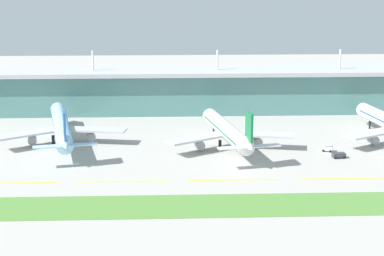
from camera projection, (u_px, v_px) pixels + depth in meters
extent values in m
plane|color=#A8A59E|center=(240.00, 174.00, 201.26)|extent=(600.00, 600.00, 0.00)
cube|color=slate|center=(216.00, 91.00, 293.75)|extent=(280.00, 28.00, 17.94)
cube|color=#B2B2B7|center=(216.00, 70.00, 291.38)|extent=(288.00, 34.00, 1.80)
cylinder|color=silver|center=(93.00, 61.00, 282.40)|extent=(0.90, 0.90, 9.00)
cylinder|color=silver|center=(217.00, 60.00, 284.66)|extent=(0.90, 0.90, 9.00)
cylinder|color=silver|center=(340.00, 59.00, 286.91)|extent=(0.90, 0.90, 9.00)
cylinder|color=#9ED1EA|center=(61.00, 125.00, 237.83)|extent=(17.92, 60.59, 5.80)
cone|color=#9ED1EA|center=(57.00, 108.00, 268.29)|extent=(6.20, 5.03, 5.51)
cone|color=#9ED1EA|center=(66.00, 145.00, 206.14)|extent=(6.17, 7.49, 5.72)
cube|color=#2D5BB7|center=(64.00, 125.00, 205.54)|extent=(1.98, 6.41, 9.50)
cube|color=#9ED1EA|center=(48.00, 147.00, 205.37)|extent=(10.44, 5.15, 0.36)
cube|color=#9ED1EA|center=(82.00, 144.00, 207.96)|extent=(10.44, 5.15, 0.36)
cube|color=#B7BABF|center=(28.00, 134.00, 231.15)|extent=(23.75, 18.96, 0.70)
cylinder|color=gray|center=(32.00, 140.00, 233.47)|extent=(4.04, 5.05, 3.20)
cube|color=#B7BABF|center=(94.00, 130.00, 236.80)|extent=(24.83, 11.00, 0.70)
cylinder|color=gray|center=(91.00, 136.00, 238.55)|extent=(4.04, 5.05, 3.20)
cylinder|color=black|center=(59.00, 124.00, 260.39)|extent=(0.70, 0.70, 3.60)
cylinder|color=black|center=(53.00, 140.00, 235.38)|extent=(1.10, 1.10, 3.60)
cylinder|color=black|center=(71.00, 139.00, 236.88)|extent=(1.10, 1.10, 3.60)
cube|color=#2D5BB7|center=(61.00, 124.00, 237.74)|extent=(16.74, 54.66, 0.60)
cylinder|color=silver|center=(226.00, 130.00, 231.07)|extent=(14.55, 49.73, 5.80)
cone|color=silver|center=(209.00, 114.00, 256.40)|extent=(6.14, 4.92, 5.51)
cone|color=silver|center=(250.00, 147.00, 204.50)|extent=(6.03, 7.40, 5.72)
cube|color=#146B38|center=(249.00, 127.00, 203.91)|extent=(1.83, 6.42, 9.50)
cube|color=silver|center=(233.00, 148.00, 203.86)|extent=(10.41, 4.94, 0.36)
cube|color=silver|center=(265.00, 146.00, 206.20)|extent=(10.41, 4.94, 0.36)
cube|color=#B7BABF|center=(197.00, 138.00, 224.64)|extent=(23.92, 18.57, 0.70)
cylinder|color=gray|center=(200.00, 145.00, 226.93)|extent=(3.95, 5.00, 3.20)
cube|color=#B7BABF|center=(261.00, 135.00, 229.75)|extent=(24.88, 11.53, 0.70)
cylinder|color=gray|center=(257.00, 141.00, 231.53)|extent=(3.95, 5.00, 3.20)
cylinder|color=black|center=(214.00, 130.00, 249.77)|extent=(0.70, 0.70, 3.60)
cylinder|color=black|center=(220.00, 145.00, 228.67)|extent=(1.10, 1.10, 3.60)
cylinder|color=black|center=(237.00, 144.00, 230.04)|extent=(1.10, 1.10, 3.60)
cube|color=#146B38|center=(226.00, 129.00, 230.98)|extent=(13.70, 44.86, 0.60)
cone|color=white|center=(361.00, 109.00, 267.45)|extent=(6.01, 4.73, 5.51)
cube|color=#B7BABF|center=(372.00, 133.00, 231.59)|extent=(24.18, 17.89, 0.70)
cylinder|color=gray|center=(373.00, 139.00, 233.85)|extent=(3.80, 4.90, 3.20)
cylinder|color=black|center=(370.00, 124.00, 259.68)|extent=(0.70, 0.70, 3.60)
cube|color=yellow|center=(11.00, 183.00, 192.89)|extent=(28.00, 0.70, 0.04)
cube|color=yellow|center=(123.00, 181.00, 194.26)|extent=(28.00, 0.70, 0.04)
cube|color=yellow|center=(232.00, 180.00, 195.63)|extent=(28.00, 0.70, 0.04)
cube|color=yellow|center=(341.00, 179.00, 197.00)|extent=(28.00, 0.70, 0.04)
cube|color=#518438|center=(251.00, 205.00, 174.46)|extent=(300.00, 18.00, 0.10)
cube|color=silver|center=(327.00, 148.00, 226.51)|extent=(4.01, 3.02, 1.60)
cube|color=silver|center=(328.00, 145.00, 226.23)|extent=(3.68, 2.88, 0.16)
cylinder|color=black|center=(323.00, 151.00, 226.37)|extent=(0.97, 0.66, 0.90)
cylinder|color=black|center=(324.00, 149.00, 227.85)|extent=(0.97, 0.66, 0.90)
cylinder|color=black|center=(330.00, 151.00, 225.55)|extent=(0.97, 0.66, 0.90)
cylinder|color=black|center=(331.00, 150.00, 227.03)|extent=(0.97, 0.66, 0.90)
cube|color=#333842|center=(339.00, 155.00, 218.56)|extent=(4.63, 2.86, 1.40)
cylinder|color=black|center=(336.00, 158.00, 217.47)|extent=(0.93, 0.44, 0.90)
cylinder|color=black|center=(333.00, 156.00, 219.54)|extent=(0.93, 0.44, 0.90)
cylinder|color=black|center=(344.00, 157.00, 217.91)|extent=(0.93, 0.44, 0.90)
cylinder|color=black|center=(342.00, 156.00, 219.99)|extent=(0.93, 0.44, 0.90)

